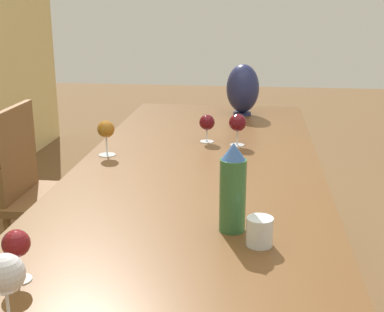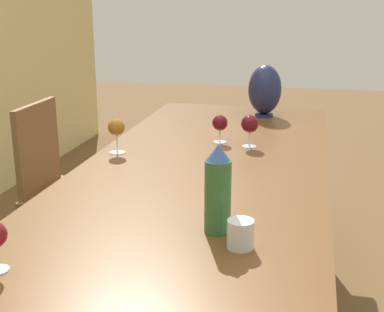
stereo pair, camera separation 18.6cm
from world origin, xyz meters
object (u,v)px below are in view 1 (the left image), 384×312
(water_tumbler, at_px, (260,232))
(chair_far, at_px, (45,190))
(wine_glass_7, at_px, (206,123))
(wine_glass_1, at_px, (238,123))
(vase, at_px, (243,89))
(wine_glass_3, at_px, (4,276))
(wine_glass_0, at_px, (16,245))
(water_bottle, at_px, (233,189))
(wine_glass_4, at_px, (106,130))

(water_tumbler, height_order, chair_far, chair_far)
(wine_glass_7, bearing_deg, water_tumbler, -166.92)
(wine_glass_1, bearing_deg, water_tumbler, -174.36)
(vase, relative_size, wine_glass_3, 1.84)
(wine_glass_0, height_order, wine_glass_1, wine_glass_1)
(water_bottle, distance_m, water_tumbler, 0.14)
(vase, height_order, wine_glass_4, vase)
(wine_glass_1, height_order, wine_glass_4, wine_glass_4)
(water_bottle, distance_m, vase, 1.55)
(wine_glass_7, bearing_deg, wine_glass_1, -106.82)
(water_bottle, relative_size, water_tumbler, 3.27)
(wine_glass_0, height_order, chair_far, chair_far)
(vase, height_order, wine_glass_3, vase)
(water_bottle, xyz_separation_m, chair_far, (1.00, 0.97, -0.41))
(water_bottle, xyz_separation_m, wine_glass_0, (-0.34, 0.48, -0.03))
(vase, xyz_separation_m, chair_far, (-0.55, 0.95, -0.43))
(water_bottle, bearing_deg, vase, 0.67)
(wine_glass_0, bearing_deg, chair_far, 20.28)
(wine_glass_7, bearing_deg, vase, -13.55)
(wine_glass_0, bearing_deg, wine_glass_1, -20.23)
(water_bottle, height_order, wine_glass_0, water_bottle)
(vase, distance_m, chair_far, 1.18)
(vase, distance_m, wine_glass_3, 2.09)
(water_bottle, xyz_separation_m, wine_glass_1, (0.90, 0.02, -0.02))
(water_bottle, bearing_deg, chair_far, 44.25)
(water_tumbler, xyz_separation_m, wine_glass_3, (-0.42, 0.50, 0.07))
(water_bottle, bearing_deg, water_tumbler, -138.53)
(wine_glass_0, xyz_separation_m, wine_glass_4, (1.02, 0.07, 0.02))
(water_tumbler, xyz_separation_m, wine_glass_4, (0.77, 0.63, 0.07))
(vase, bearing_deg, wine_glass_0, 166.28)
(wine_glass_0, distance_m, wine_glass_7, 1.32)
(chair_far, bearing_deg, wine_glass_4, -126.91)
(wine_glass_1, relative_size, wine_glass_7, 1.13)
(vase, bearing_deg, chair_far, 119.90)
(wine_glass_0, bearing_deg, vase, -13.72)
(wine_glass_0, xyz_separation_m, wine_glass_1, (1.24, -0.46, 0.01))
(wine_glass_7, distance_m, chair_far, 0.89)
(wine_glass_0, bearing_deg, water_tumbler, -65.58)
(vase, bearing_deg, wine_glass_3, 168.78)
(wine_glass_1, bearing_deg, wine_glass_4, 112.39)
(wine_glass_3, height_order, wine_glass_7, wine_glass_3)
(wine_glass_1, xyz_separation_m, wine_glass_7, (0.04, 0.14, -0.01))
(wine_glass_1, distance_m, chair_far, 1.03)
(wine_glass_4, bearing_deg, vase, -31.77)
(water_tumbler, relative_size, wine_glass_0, 0.62)
(wine_glass_0, bearing_deg, wine_glass_3, -162.35)
(water_tumbler, height_order, wine_glass_1, wine_glass_1)
(vase, distance_m, wine_glass_1, 0.65)
(water_tumbler, distance_m, wine_glass_7, 1.06)
(wine_glass_1, relative_size, wine_glass_3, 0.93)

